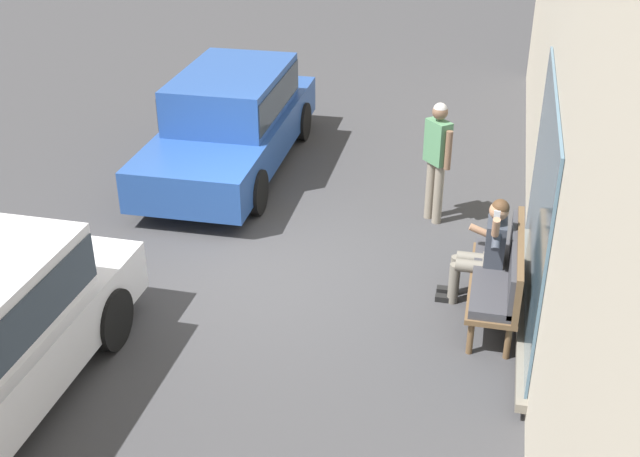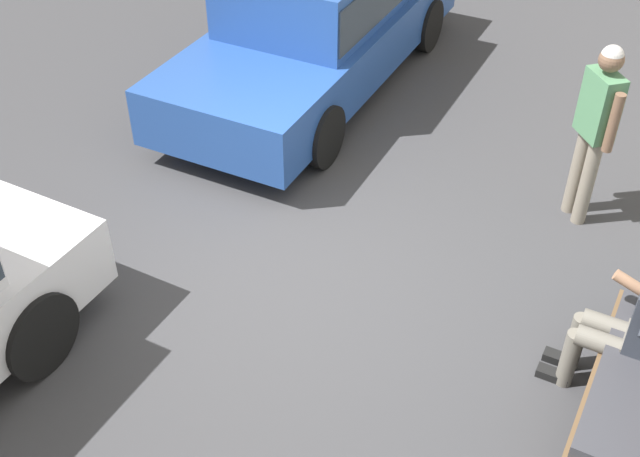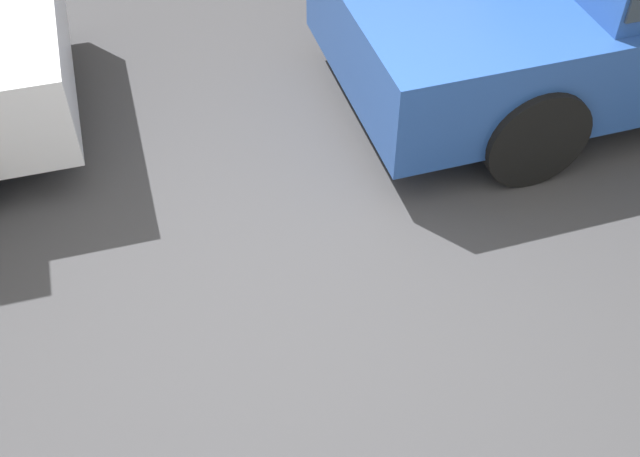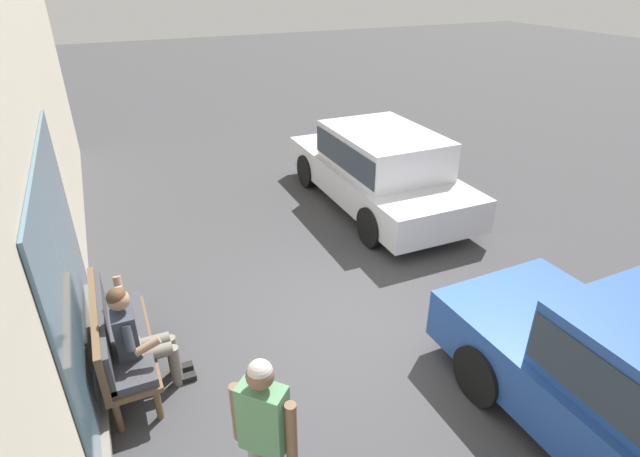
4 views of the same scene
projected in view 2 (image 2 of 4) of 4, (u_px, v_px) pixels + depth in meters
The scene contains 4 objects.
ground_plane at pixel (296, 271), 6.92m from camera, with size 60.00×60.00×0.00m, color #38383A.
person_on_phone at pixel (632, 321), 5.46m from camera, with size 0.73×0.74×1.35m.
parked_car_near at pixel (320, 15), 9.03m from camera, with size 4.69×1.88×1.55m.
pedestrian_standing at pixel (596, 121), 6.89m from camera, with size 0.43×0.40×1.73m.
Camera 2 is at (4.46, 2.60, 4.63)m, focal length 45.00 mm.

